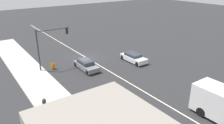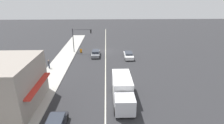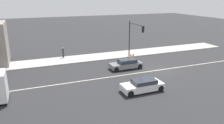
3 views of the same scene
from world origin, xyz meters
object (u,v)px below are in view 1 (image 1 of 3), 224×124
at_px(traffic_signal_main, 48,42).
at_px(pedestrian, 45,105).
at_px(warning_aframe_sign, 53,66).
at_px(van_white, 134,58).
at_px(suv_grey, 86,65).

height_order(traffic_signal_main, pedestrian, traffic_signal_main).
bearing_deg(pedestrian, traffic_signal_main, -113.21).
relative_size(warning_aframe_sign, van_white, 0.19).
relative_size(suv_grey, van_white, 0.99).
relative_size(warning_aframe_sign, suv_grey, 0.19).
height_order(warning_aframe_sign, van_white, van_white).
bearing_deg(suv_grey, warning_aframe_sign, -36.50).
distance_m(traffic_signal_main, van_white, 12.47).
bearing_deg(warning_aframe_sign, pedestrian, 64.95).
relative_size(pedestrian, suv_grey, 0.38).
bearing_deg(pedestrian, suv_grey, -139.56).
relative_size(traffic_signal_main, van_white, 1.29).
height_order(traffic_signal_main, warning_aframe_sign, traffic_signal_main).
height_order(pedestrian, van_white, pedestrian).
distance_m(traffic_signal_main, suv_grey, 5.95).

